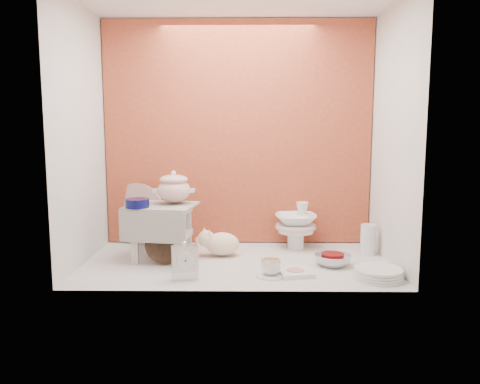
% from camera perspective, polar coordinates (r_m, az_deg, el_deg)
% --- Properties ---
extents(ground, '(1.80, 1.80, 0.00)m').
position_cam_1_polar(ground, '(2.93, -0.40, -8.21)').
color(ground, silver).
rests_on(ground, ground).
extents(niche_shell, '(1.86, 1.03, 1.53)m').
position_cam_1_polar(niche_shell, '(3.00, -0.35, 10.14)').
color(niche_shell, '#AF4D2B').
rests_on(niche_shell, ground).
extents(step_stool, '(0.44, 0.40, 0.34)m').
position_cam_1_polar(step_stool, '(3.00, -9.07, -4.64)').
color(step_stool, silver).
rests_on(step_stool, ground).
extents(soup_tureen, '(0.30, 0.30, 0.20)m').
position_cam_1_polar(soup_tureen, '(2.98, -7.72, 0.57)').
color(soup_tureen, white).
rests_on(soup_tureen, step_stool).
extents(cobalt_bowl, '(0.17, 0.17, 0.05)m').
position_cam_1_polar(cobalt_bowl, '(2.89, -11.87, -1.28)').
color(cobalt_bowl, '#090B45').
rests_on(cobalt_bowl, step_stool).
extents(floral_platter, '(0.41, 0.21, 0.42)m').
position_cam_1_polar(floral_platter, '(3.39, -11.84, -2.51)').
color(floral_platter, silver).
rests_on(floral_platter, ground).
extents(blue_white_vase, '(0.30, 0.30, 0.25)m').
position_cam_1_polar(blue_white_vase, '(3.26, -9.56, -4.42)').
color(blue_white_vase, white).
rests_on(blue_white_vase, ground).
extents(lacquer_tray, '(0.26, 0.16, 0.23)m').
position_cam_1_polar(lacquer_tray, '(2.92, -8.71, -6.02)').
color(lacquer_tray, black).
rests_on(lacquer_tray, ground).
extents(mantel_clock, '(0.15, 0.08, 0.20)m').
position_cam_1_polar(mantel_clock, '(2.61, -6.46, -7.97)').
color(mantel_clock, silver).
rests_on(mantel_clock, ground).
extents(plush_pig, '(0.31, 0.25, 0.16)m').
position_cam_1_polar(plush_pig, '(3.05, -2.07, -6.02)').
color(plush_pig, beige).
rests_on(plush_pig, ground).
extents(teacup_saucer, '(0.17, 0.17, 0.01)m').
position_cam_1_polar(teacup_saucer, '(2.68, 3.60, -9.67)').
color(teacup_saucer, white).
rests_on(teacup_saucer, ground).
extents(gold_rim_teacup, '(0.11, 0.11, 0.09)m').
position_cam_1_polar(gold_rim_teacup, '(2.67, 3.61, -8.68)').
color(gold_rim_teacup, white).
rests_on(gold_rim_teacup, teacup_saucer).
extents(lattice_dish, '(0.21, 0.21, 0.02)m').
position_cam_1_polar(lattice_dish, '(2.72, 6.43, -9.30)').
color(lattice_dish, white).
rests_on(lattice_dish, ground).
extents(dinner_plate_stack, '(0.33, 0.33, 0.06)m').
position_cam_1_polar(dinner_plate_stack, '(2.73, 15.83, -9.13)').
color(dinner_plate_stack, white).
rests_on(dinner_plate_stack, ground).
extents(crystal_bowl, '(0.26, 0.26, 0.07)m').
position_cam_1_polar(crystal_bowl, '(2.91, 10.73, -7.80)').
color(crystal_bowl, silver).
rests_on(crystal_bowl, ground).
extents(clear_glass_vase, '(0.12, 0.12, 0.19)m').
position_cam_1_polar(clear_glass_vase, '(3.18, 14.70, -5.38)').
color(clear_glass_vase, silver).
rests_on(clear_glass_vase, ground).
extents(porcelain_tower, '(0.34, 0.34, 0.31)m').
position_cam_1_polar(porcelain_tower, '(3.24, 6.52, -3.86)').
color(porcelain_tower, white).
rests_on(porcelain_tower, ground).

